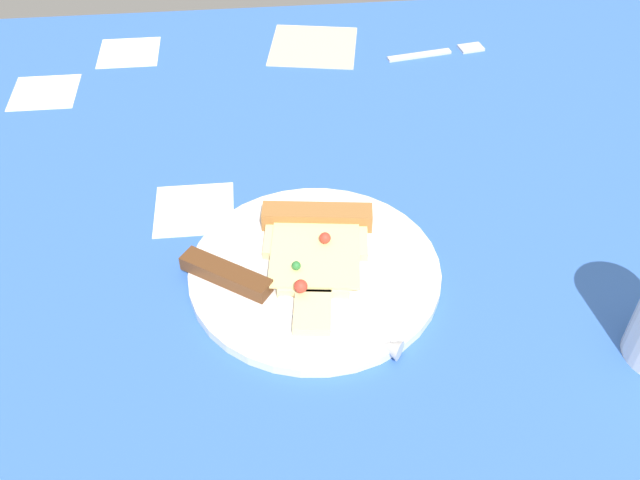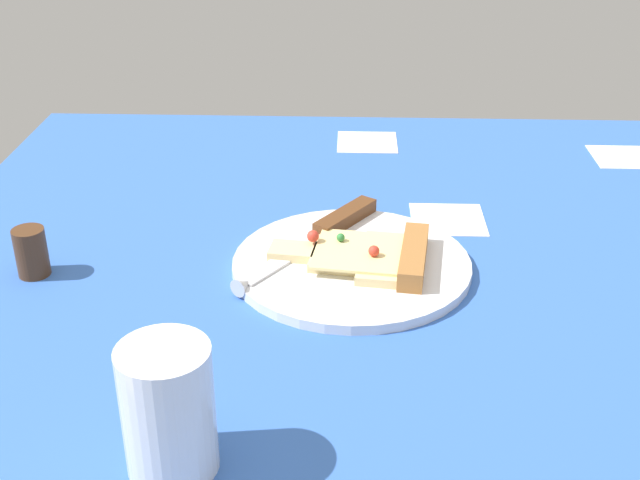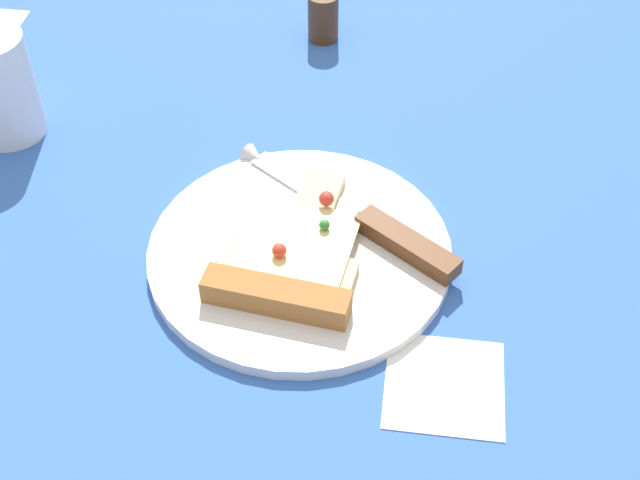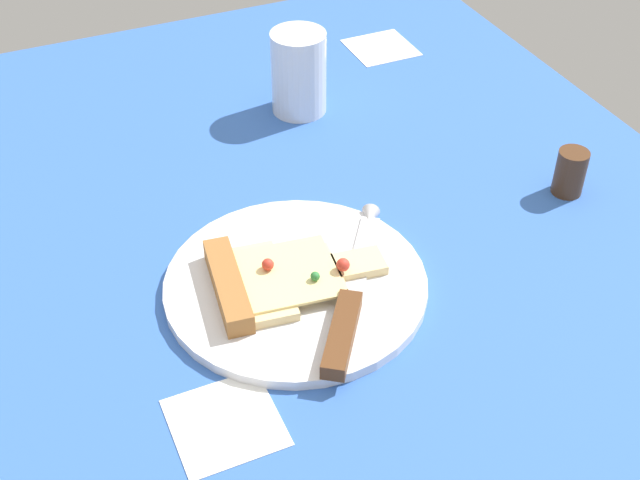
# 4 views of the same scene
# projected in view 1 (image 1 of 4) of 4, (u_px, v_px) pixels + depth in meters

# --- Properties ---
(ground_plane) EXTENTS (1.14, 1.14, 0.03)m
(ground_plane) POSITION_uv_depth(u_px,v_px,m) (361.00, 238.00, 0.81)
(ground_plane) COLOR #3360B7
(ground_plane) RESTS_ON ground
(plate) EXTENTS (0.26, 0.26, 0.01)m
(plate) POSITION_uv_depth(u_px,v_px,m) (315.00, 271.00, 0.74)
(plate) COLOR silver
(plate) RESTS_ON ground_plane
(pizza_slice) EXTENTS (0.18, 0.12, 0.03)m
(pizza_slice) POSITION_uv_depth(u_px,v_px,m) (315.00, 245.00, 0.75)
(pizza_slice) COLOR beige
(pizza_slice) RESTS_ON plate
(knife) EXTENTS (0.15, 0.21, 0.02)m
(knife) POSITION_uv_depth(u_px,v_px,m) (264.00, 292.00, 0.70)
(knife) COLOR silver
(knife) RESTS_ON plate
(fork) EXTENTS (0.04, 0.15, 0.01)m
(fork) POSITION_uv_depth(u_px,v_px,m) (441.00, 51.00, 1.08)
(fork) COLOR silver
(fork) RESTS_ON ground_plane
(napkin) EXTENTS (0.15, 0.15, 0.00)m
(napkin) POSITION_uv_depth(u_px,v_px,m) (313.00, 46.00, 1.10)
(napkin) COLOR beige
(napkin) RESTS_ON ground_plane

